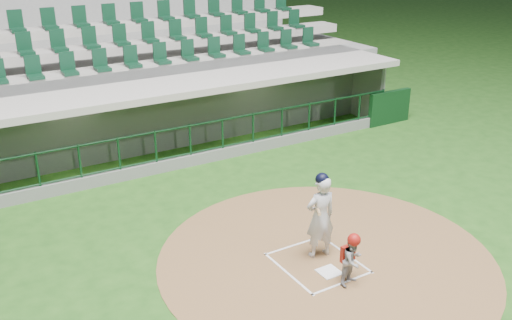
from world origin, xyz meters
The scene contains 8 objects.
ground centered at (0.00, 0.00, 0.00)m, with size 120.00×120.00×0.00m, color #1F4C15.
dirt_circle centered at (0.30, -0.20, 0.01)m, with size 7.20×7.20×0.01m, color brown.
home_plate centered at (0.00, -0.70, 0.02)m, with size 0.43×0.43×0.02m, color white.
batter_box_chalk centered at (0.00, -0.30, 0.02)m, with size 1.55×1.80×0.01m.
dugout_structure centered at (0.02, 7.80, 0.97)m, with size 16.40×3.70×3.00m.
seating_deck centered at (0.00, 10.91, 1.42)m, with size 17.00×6.72×5.15m.
batter centered at (0.21, -0.06, 0.97)m, with size 0.90×0.90×1.93m.
catcher centered at (0.14, -1.22, 0.57)m, with size 0.58×0.51×1.11m.
Camera 1 is at (-6.41, -8.45, 6.55)m, focal length 40.00 mm.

